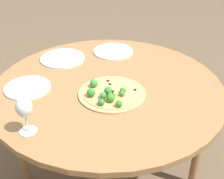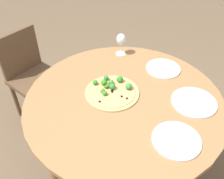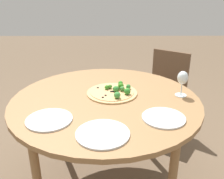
# 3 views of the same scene
# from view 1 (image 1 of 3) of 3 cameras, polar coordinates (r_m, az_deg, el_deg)

# --- Properties ---
(dining_table) EXTENTS (1.23, 1.23, 0.75)m
(dining_table) POSITION_cam_1_polar(r_m,az_deg,el_deg) (1.70, -0.74, -1.18)
(dining_table) COLOR olive
(dining_table) RESTS_ON ground_plane
(pizza) EXTENTS (0.34, 0.34, 0.06)m
(pizza) POSITION_cam_1_polar(r_m,az_deg,el_deg) (1.58, -0.31, -0.71)
(pizza) COLOR tan
(pizza) RESTS_ON dining_table
(wine_glass) EXTENTS (0.08, 0.08, 0.17)m
(wine_glass) POSITION_cam_1_polar(r_m,az_deg,el_deg) (1.33, -15.76, -3.43)
(wine_glass) COLOR silver
(wine_glass) RESTS_ON dining_table
(plate_near) EXTENTS (0.24, 0.24, 0.01)m
(plate_near) POSITION_cam_1_polar(r_m,az_deg,el_deg) (1.70, -15.19, 0.32)
(plate_near) COLOR silver
(plate_near) RESTS_ON dining_table
(plate_far) EXTENTS (0.26, 0.26, 0.01)m
(plate_far) POSITION_cam_1_polar(r_m,az_deg,el_deg) (2.03, 0.23, 6.99)
(plate_far) COLOR silver
(plate_far) RESTS_ON dining_table
(plate_side) EXTENTS (0.27, 0.27, 0.01)m
(plate_side) POSITION_cam_1_polar(r_m,az_deg,el_deg) (1.96, -9.03, 5.65)
(plate_side) COLOR silver
(plate_side) RESTS_ON dining_table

